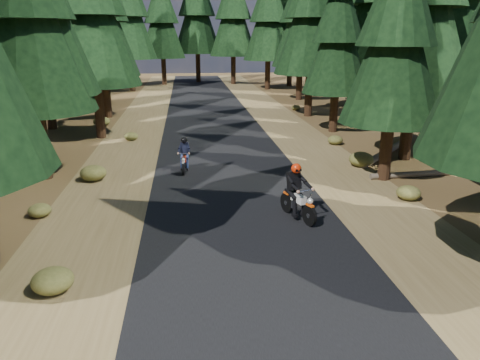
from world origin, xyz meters
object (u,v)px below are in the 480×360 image
at_px(log_far, 421,174).
at_px(rider_follow, 184,161).
at_px(log_near, 385,153).
at_px(rider_lead, 298,201).

height_order(log_far, rider_follow, rider_follow).
xyz_separation_m(log_near, log_far, (0.05, -3.43, -0.04)).
bearing_deg(log_far, rider_lead, -151.15).
xyz_separation_m(log_near, rider_lead, (-5.95, -7.31, 0.42)).
xyz_separation_m(rider_lead, rider_follow, (-3.47, 5.68, -0.10)).
relative_size(rider_lead, rider_follow, 1.23).
bearing_deg(rider_lead, rider_follow, -78.54).
relative_size(log_near, rider_follow, 3.28).
distance_m(log_far, rider_follow, 9.65).
relative_size(log_far, rider_follow, 2.65).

